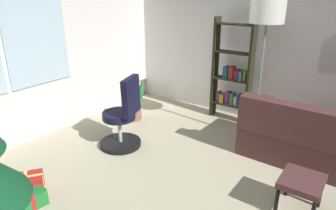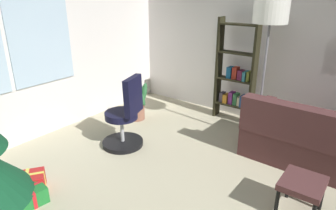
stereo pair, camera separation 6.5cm
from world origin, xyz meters
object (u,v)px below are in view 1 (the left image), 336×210
(footstool, at_px, (302,184))
(floor_lamp, at_px, (267,20))
(gift_box_green, at_px, (27,197))
(gift_box_red, at_px, (26,185))
(office_chair, at_px, (123,121))
(potted_plant, at_px, (134,104))
(bookshelf, at_px, (232,76))

(footstool, relative_size, floor_lamp, 0.23)
(gift_box_green, bearing_deg, gift_box_red, 61.95)
(footstool, xyz_separation_m, office_chair, (-0.02, 2.27, 0.07))
(gift_box_red, xyz_separation_m, potted_plant, (2.12, 0.36, 0.17))
(footstool, xyz_separation_m, gift_box_red, (-1.37, 2.40, -0.22))
(gift_box_red, distance_m, potted_plant, 2.16)
(footstool, relative_size, office_chair, 0.43)
(bookshelf, relative_size, potted_plant, 2.52)
(gift_box_green, xyz_separation_m, floor_lamp, (2.69, -1.32, 1.58))
(gift_box_green, distance_m, bookshelf, 3.31)
(office_chair, bearing_deg, gift_box_red, 174.29)
(office_chair, height_order, bookshelf, bookshelf)
(office_chair, bearing_deg, floor_lamp, -47.57)
(gift_box_green, bearing_deg, potted_plant, 13.55)
(footstool, xyz_separation_m, potted_plant, (0.76, 2.76, -0.05))
(bookshelf, distance_m, floor_lamp, 1.20)
(footstool, distance_m, office_chair, 2.27)
(office_chair, height_order, floor_lamp, floor_lamp)
(office_chair, height_order, potted_plant, office_chair)
(gift_box_red, height_order, bookshelf, bookshelf)
(office_chair, bearing_deg, gift_box_green, -178.31)
(footstool, distance_m, floor_lamp, 2.03)
(gift_box_red, relative_size, potted_plant, 0.64)
(potted_plant, bearing_deg, bookshelf, -53.15)
(footstool, relative_size, potted_plant, 0.66)
(bookshelf, height_order, potted_plant, bookshelf)
(gift_box_red, relative_size, bookshelf, 0.26)
(gift_box_green, xyz_separation_m, office_chair, (1.44, 0.04, 0.30))
(footstool, distance_m, gift_box_green, 2.67)
(footstool, height_order, office_chair, office_chair)
(office_chair, distance_m, bookshelf, 1.92)
(bookshelf, bearing_deg, potted_plant, 126.85)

